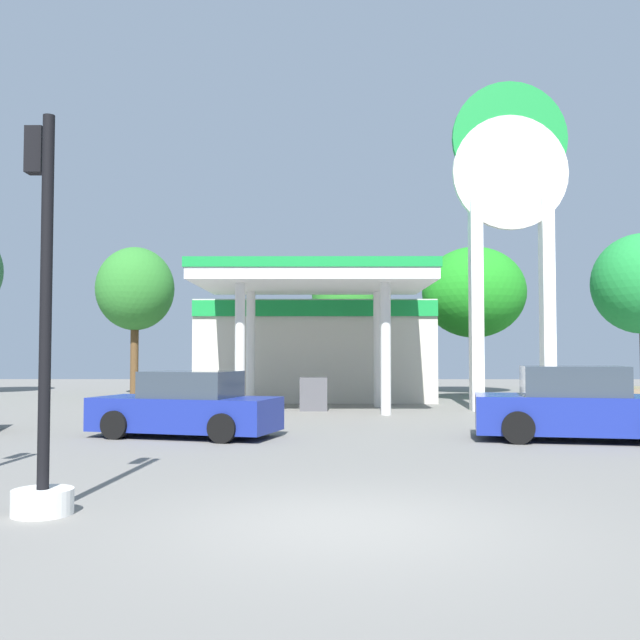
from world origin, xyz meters
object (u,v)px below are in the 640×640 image
Objects in this scene: tree_1 at (135,289)px; tree_2 at (347,296)px; traffic_signal_0 at (43,391)px; car_0 at (580,407)px; station_pole_sign at (510,203)px; car_1 at (186,407)px; tree_3 at (474,292)px.

tree_1 reaches higher than tree_2.
tree_2 is (4.38, 25.26, 3.11)m from traffic_signal_0.
car_0 is 11.56m from traffic_signal_0.
station_pole_sign reaches higher than car_1.
tree_3 is at bearing 67.89° from traffic_signal_0.
car_0 is 8.71m from car_1.
traffic_signal_0 is at bearing -99.84° from tree_2.
tree_2 reaches higher than car_1.
station_pole_sign reaches higher than tree_2.
tree_1 is (-5.39, 16.11, 4.08)m from car_1.
station_pole_sign is 10.05m from tree_3.
car_1 is at bearing 88.48° from traffic_signal_0.
car_0 is 0.70× the size of tree_3.
traffic_signal_0 is 24.84m from tree_1.
car_1 is at bearing 175.91° from car_0.
tree_2 is at bearing 7.08° from tree_1.
station_pole_sign is at bearing -94.36° from tree_3.
tree_3 is at bearing 59.89° from car_1.
station_pole_sign is at bearing 85.48° from car_0.
car_0 is at bearing -94.52° from station_pole_sign.
tree_2 is (-4.52, 17.92, 3.82)m from car_0.
tree_1 is (-14.08, 16.73, 4.03)m from car_0.
car_0 is at bearing -75.83° from tree_2.
tree_3 is at bearing 85.57° from car_0.
car_0 is 22.23m from tree_1.
tree_2 is at bearing 80.16° from traffic_signal_0.
tree_3 reaches higher than car_1.
tree_3 is at bearing 85.64° from station_pole_sign.
station_pole_sign reaches higher than car_0.
car_0 is at bearing 39.50° from traffic_signal_0.
tree_1 is (-14.73, 8.50, -2.15)m from station_pole_sign.
tree_1 is at bearing 102.13° from traffic_signal_0.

